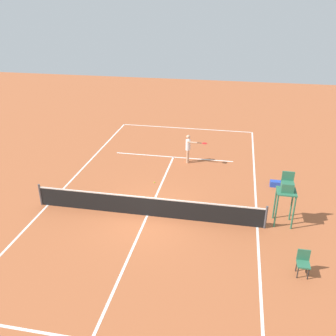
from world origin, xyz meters
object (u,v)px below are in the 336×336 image
at_px(umpire_chair, 287,191).
at_px(courtside_chair_near, 303,262).
at_px(tennis_ball, 154,182).
at_px(equipment_bag, 277,184).
at_px(player_serving, 189,146).

distance_m(umpire_chair, courtside_chair_near, 3.38).
height_order(tennis_ball, umpire_chair, umpire_chair).
bearing_deg(tennis_ball, equipment_bag, -172.59).
distance_m(player_serving, tennis_ball, 3.43).
bearing_deg(player_serving, equipment_bag, 68.16).
xyz_separation_m(tennis_ball, equipment_bag, (-6.37, -0.83, 0.12)).
bearing_deg(player_serving, tennis_ball, -24.07).
bearing_deg(equipment_bag, tennis_ball, 7.41).
bearing_deg(equipment_bag, umpire_chair, 88.69).
bearing_deg(courtside_chair_near, tennis_ball, -40.99).
distance_m(tennis_ball, courtside_chair_near, 8.88).
relative_size(player_serving, equipment_bag, 2.27).
xyz_separation_m(player_serving, umpire_chair, (-4.88, 5.59, 0.58)).
distance_m(courtside_chair_near, equipment_bag, 6.66).
height_order(courtside_chair_near, equipment_bag, courtside_chair_near).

